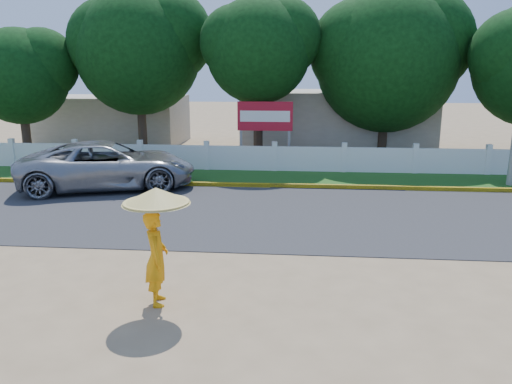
# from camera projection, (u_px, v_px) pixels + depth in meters

# --- Properties ---
(ground) EXTENTS (120.00, 120.00, 0.00)m
(ground) POSITION_uv_depth(u_px,v_px,m) (248.00, 270.00, 11.07)
(ground) COLOR #9E8460
(ground) RESTS_ON ground
(road) EXTENTS (60.00, 7.00, 0.02)m
(road) POSITION_uv_depth(u_px,v_px,m) (263.00, 213.00, 15.43)
(road) COLOR #38383A
(road) RESTS_ON ground
(grass_verge) EXTENTS (60.00, 3.50, 0.03)m
(grass_verge) POSITION_uv_depth(u_px,v_px,m) (273.00, 178.00, 20.50)
(grass_verge) COLOR #2D601E
(grass_verge) RESTS_ON ground
(curb) EXTENTS (40.00, 0.18, 0.16)m
(curb) POSITION_uv_depth(u_px,v_px,m) (270.00, 185.00, 18.84)
(curb) COLOR yellow
(curb) RESTS_ON ground
(fence) EXTENTS (40.00, 0.10, 1.10)m
(fence) POSITION_uv_depth(u_px,v_px,m) (275.00, 159.00, 21.78)
(fence) COLOR silver
(fence) RESTS_ON ground
(building_near) EXTENTS (10.00, 6.00, 3.20)m
(building_near) POSITION_uv_depth(u_px,v_px,m) (335.00, 120.00, 27.85)
(building_near) COLOR #B7AD99
(building_near) RESTS_ON ground
(building_far) EXTENTS (8.00, 5.00, 2.80)m
(building_far) POSITION_uv_depth(u_px,v_px,m) (115.00, 120.00, 29.98)
(building_far) COLOR #B7AD99
(building_far) RESTS_ON ground
(vehicle) EXTENTS (6.93, 4.68, 1.76)m
(vehicle) POSITION_uv_depth(u_px,v_px,m) (108.00, 165.00, 18.55)
(vehicle) COLOR #94969B
(vehicle) RESTS_ON ground
(monk_with_parasol) EXTENTS (1.24, 1.24, 2.26)m
(monk_with_parasol) POSITION_uv_depth(u_px,v_px,m) (156.00, 229.00, 9.16)
(monk_with_parasol) COLOR orange
(monk_with_parasol) RESTS_ON ground
(billboard) EXTENTS (2.50, 0.13, 2.95)m
(billboard) POSITION_uv_depth(u_px,v_px,m) (265.00, 120.00, 22.51)
(billboard) COLOR gray
(billboard) RESTS_ON ground
(tree_row) EXTENTS (34.09, 8.21, 8.81)m
(tree_row) POSITION_uv_depth(u_px,v_px,m) (368.00, 56.00, 23.35)
(tree_row) COLOR #473828
(tree_row) RESTS_ON ground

